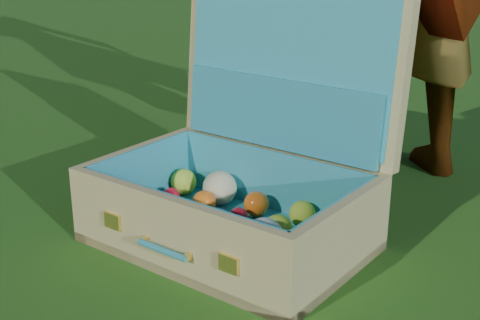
% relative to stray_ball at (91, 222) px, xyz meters
% --- Properties ---
extents(ground, '(60.00, 60.00, 0.00)m').
position_rel_stray_ball_xyz_m(ground, '(0.52, 0.01, -0.03)').
color(ground, '#215114').
rests_on(ground, ground).
extents(stray_ball, '(0.07, 0.07, 0.07)m').
position_rel_stray_ball_xyz_m(stray_ball, '(0.00, 0.00, 0.00)').
color(stray_ball, teal).
rests_on(stray_ball, ground).
extents(suitcase, '(0.79, 0.71, 0.64)m').
position_rel_stray_ball_xyz_m(suitcase, '(0.40, 0.14, 0.15)').
color(suitcase, tan).
rests_on(suitcase, ground).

